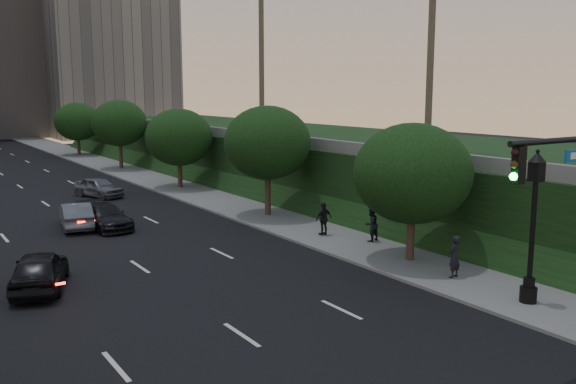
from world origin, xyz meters
TOP-DOWN VIEW (x-y plane):
  - road_surface at (0.00, 30.00)m, footprint 16.00×140.00m
  - sidewalk_right at (10.25, 30.00)m, footprint 4.50×140.00m
  - embankment at (22.00, 28.00)m, footprint 18.00×90.00m
  - parapet_wall at (13.50, 28.00)m, footprint 0.35×90.00m
  - office_block_right at (24.00, 96.00)m, footprint 20.00×22.00m
  - tree_right_a at (10.30, 8.00)m, footprint 5.20×5.20m
  - tree_right_b at (10.30, 20.00)m, footprint 5.20×5.20m
  - tree_right_c at (10.30, 33.00)m, footprint 5.20×5.20m
  - tree_right_d at (10.30, 47.00)m, footprint 5.20×5.20m
  - tree_right_e at (10.30, 62.00)m, footprint 5.20×5.20m
  - street_lamp at (9.82, 1.65)m, footprint 0.64×0.64m
  - sedan_near_left at (-4.25, 13.25)m, footprint 3.25×4.89m
  - sedan_mid_left at (-0.21, 23.41)m, footprint 2.20×4.58m
  - sedan_near_right at (1.08, 22.34)m, footprint 2.22×4.81m
  - sedan_far_right at (3.85, 32.74)m, footprint 3.01×4.56m
  - pedestrian_a at (9.86, 5.10)m, footprint 0.70×0.53m
  - pedestrian_b at (11.09, 11.49)m, footprint 0.93×0.78m
  - pedestrian_c at (9.91, 13.86)m, footprint 1.03×0.47m

SIDE VIEW (x-z plane):
  - road_surface at x=0.00m, z-range 0.00..0.02m
  - sidewalk_right at x=10.25m, z-range 0.00..0.15m
  - sedan_near_right at x=1.08m, z-range 0.00..1.36m
  - sedan_far_right at x=3.85m, z-range 0.00..1.44m
  - sedan_mid_left at x=-0.21m, z-range 0.00..1.45m
  - sedan_near_left at x=-4.25m, z-range 0.00..1.55m
  - pedestrian_c at x=9.91m, z-range 0.15..1.88m
  - pedestrian_b at x=11.09m, z-range 0.15..1.88m
  - pedestrian_a at x=9.86m, z-range 0.15..1.89m
  - embankment at x=22.00m, z-range 0.00..4.00m
  - street_lamp at x=9.82m, z-range -0.18..5.44m
  - tree_right_a at x=10.30m, z-range 0.90..7.14m
  - tree_right_c at x=10.30m, z-range 0.90..7.14m
  - tree_right_e at x=10.30m, z-range 0.90..7.14m
  - parapet_wall at x=13.50m, z-range 4.00..4.70m
  - tree_right_b at x=10.30m, z-range 1.15..7.88m
  - tree_right_d at x=10.30m, z-range 1.15..7.88m
  - office_block_right at x=24.00m, z-range 0.00..36.00m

